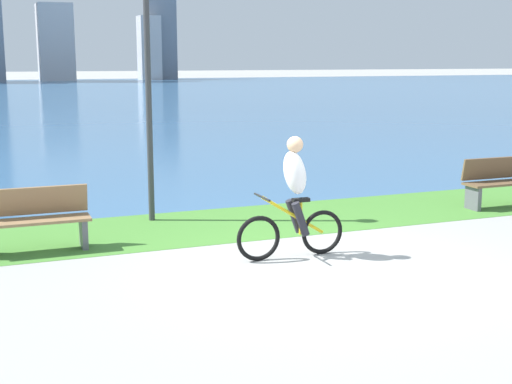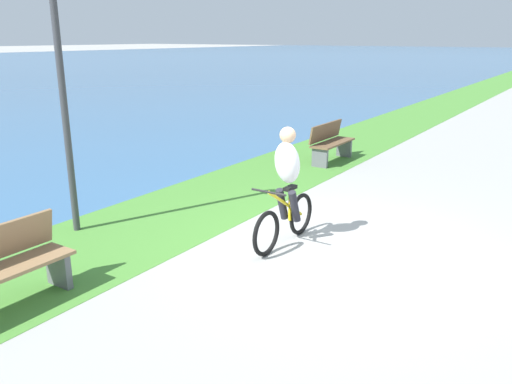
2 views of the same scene
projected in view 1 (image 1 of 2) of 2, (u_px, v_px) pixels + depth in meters
The scene contains 7 objects.
ground_plane at pixel (327, 269), 9.10m from camera, with size 300.00×300.00×0.00m, color #9E9E99.
grass_strip_bayside at pixel (249, 222), 11.71m from camera, with size 120.00×2.38×0.01m, color #478433.
bay_water_surface at pixel (37, 96), 51.66m from camera, with size 300.00×84.97×0.00m, color #386693.
cyclist_lead at pixel (294, 197), 9.50m from camera, with size 1.57×0.52×1.66m.
bench_near_path at pixel (35, 220), 9.87m from camera, with size 1.50×0.47×0.90m.
bench_far_along_path at pixel (501, 182), 12.87m from camera, with size 1.50×0.47×0.90m.
lamppost_tall at pixel (148, 63), 11.36m from camera, with size 0.28×0.28×3.98m.
Camera 1 is at (-4.05, -7.82, 2.67)m, focal length 49.45 mm.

